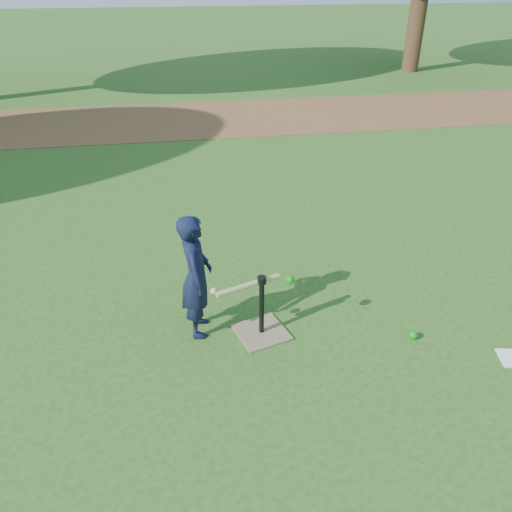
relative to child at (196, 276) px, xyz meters
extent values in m
plane|color=#285116|center=(0.90, -0.27, -0.58)|extent=(80.00, 80.00, 0.00)
cube|color=brown|center=(0.90, 7.23, -0.58)|extent=(24.00, 3.00, 0.01)
imported|color=black|center=(0.00, 0.00, 0.00)|extent=(0.30, 0.44, 1.17)
sphere|color=#0C8A0F|center=(1.89, -0.45, -0.54)|extent=(0.08, 0.08, 0.08)
cube|color=#806F51|center=(0.55, -0.15, -0.57)|extent=(0.54, 0.54, 0.02)
cylinder|color=black|center=(0.55, -0.15, -0.28)|extent=(0.05, 0.05, 0.55)
cylinder|color=black|center=(0.55, -0.15, 0.00)|extent=(0.08, 0.08, 0.06)
cylinder|color=tan|center=(0.43, -0.17, -0.03)|extent=(0.58, 0.25, 0.05)
sphere|color=tan|center=(0.13, -0.21, -0.03)|extent=(0.06, 0.06, 0.06)
sphere|color=#0C8A0F|center=(0.78, -0.23, 0.03)|extent=(0.08, 0.08, 0.08)
cylinder|color=#382316|center=(7.40, 11.73, 1.13)|extent=(0.50, 0.50, 3.42)
camera|label=1|loc=(-0.09, -3.68, 2.35)|focal=35.00mm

